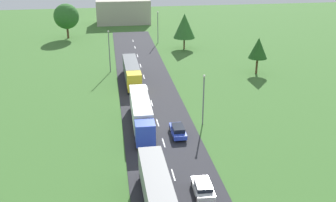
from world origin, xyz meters
The scene contains 14 objects.
road centered at (0.00, 24.50, 0.03)m, with size 10.00×140.00×0.06m, color #2B2B30.
lane_marking_centre centered at (0.00, 21.22, 0.07)m, with size 0.16×124.68×0.01m.
truck_lead centered at (-2.46, 13.68, 2.07)m, with size 2.65×13.88×3.47m.
truck_second centered at (-2.34, 32.98, 2.17)m, with size 2.64×14.34×3.65m.
truck_third centered at (-2.41, 51.85, 2.07)m, with size 2.59×14.03×3.47m.
car_second centered at (2.39, 15.91, 0.81)m, with size 2.02×3.98×1.41m.
car_third centered at (2.15, 29.21, 0.82)m, with size 1.76×4.34×1.46m.
lamppost_second centered at (6.22, 32.21, 4.15)m, with size 0.36×0.36×7.37m.
lamppost_third centered at (-6.22, 58.45, 4.59)m, with size 0.36×0.36×8.23m.
lamppost_fourth centered at (6.09, 80.63, 4.43)m, with size 0.36×0.36×7.91m.
tree_oak centered at (11.53, 73.96, 5.50)m, with size 5.14×5.14×8.34m.
tree_maple centered at (21.92, 53.26, 5.04)m, with size 3.61×3.61×7.06m.
tree_pine centered at (-16.77, 89.52, 5.75)m, with size 6.52×6.52×9.02m.
distant_building centered at (-1.23, 107.82, 3.63)m, with size 16.36×8.49×7.27m, color #B2A899.
Camera 1 is at (-6.23, -17.12, 24.13)m, focal length 42.43 mm.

